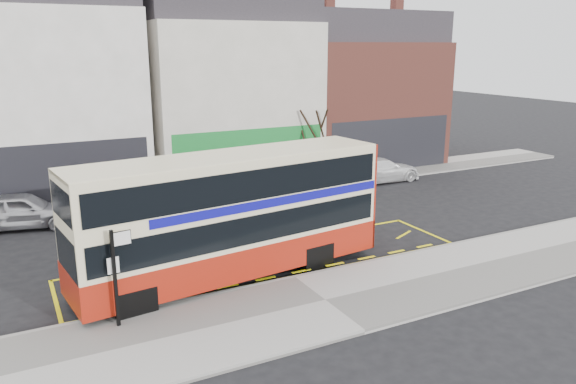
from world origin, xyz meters
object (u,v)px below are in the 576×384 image
double_decker_bus (233,214)px  street_tree_right (312,118)px  car_silver (22,210)px  bus_stop_post (116,268)px  car_white (381,170)px  car_grey (222,195)px

double_decker_bus → street_tree_right: 13.51m
double_decker_bus → car_silver: size_ratio=2.36×
bus_stop_post → street_tree_right: street_tree_right is taller
bus_stop_post → car_white: bearing=25.6°
car_white → street_tree_right: size_ratio=0.89×
bus_stop_post → car_white: 19.33m
car_grey → bus_stop_post: bearing=160.8°
double_decker_bus → car_silver: bearing=116.9°
bus_stop_post → car_grey: (6.54, 9.67, -1.16)m
car_grey → street_tree_right: (6.18, 2.46, 2.92)m
car_silver → car_white: car_silver is taller
double_decker_bus → bus_stop_post: double_decker_bus is taller
bus_stop_post → street_tree_right: size_ratio=0.51×
bus_stop_post → car_white: (16.20, 10.49, -1.10)m
double_decker_bus → car_grey: double_decker_bus is taller
car_silver → car_white: size_ratio=0.96×
double_decker_bus → car_grey: size_ratio=2.81×
bus_stop_post → car_grey: bus_stop_post is taller
car_silver → car_grey: bearing=-83.2°
car_grey → car_white: size_ratio=0.80×
car_white → car_grey: bearing=94.7°
car_grey → car_white: (9.66, 0.81, 0.06)m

